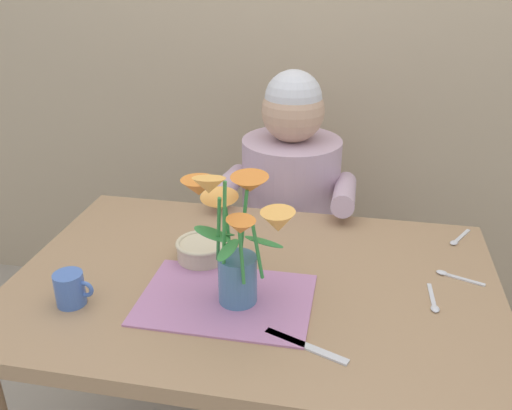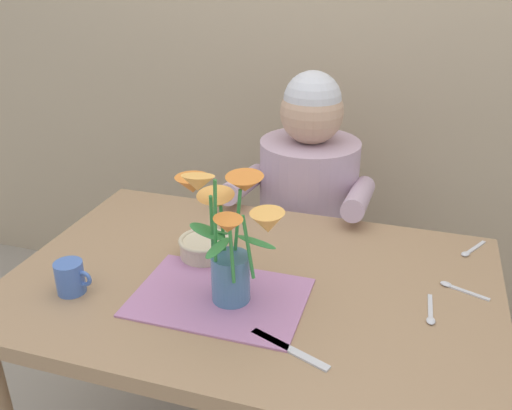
{
  "view_description": "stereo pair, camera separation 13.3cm",
  "coord_description": "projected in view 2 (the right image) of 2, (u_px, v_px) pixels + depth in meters",
  "views": [
    {
      "loc": [
        0.23,
        -1.13,
        1.49
      ],
      "look_at": [
        -0.01,
        0.05,
        0.92
      ],
      "focal_mm": 38.36,
      "sensor_mm": 36.0,
      "label": 1
    },
    {
      "loc": [
        0.35,
        -1.1,
        1.49
      ],
      "look_at": [
        -0.01,
        0.05,
        0.92
      ],
      "focal_mm": 38.36,
      "sensor_mm": 36.0,
      "label": 2
    }
  ],
  "objects": [
    {
      "name": "dining_table",
      "position": [
        252.0,
        310.0,
        1.4
      ],
      "size": [
        1.2,
        0.8,
        0.74
      ],
      "color": "#9E7A56",
      "rests_on": "ground_plane"
    },
    {
      "name": "seated_person",
      "position": [
        306.0,
        231.0,
        1.97
      ],
      "size": [
        0.45,
        0.47,
        1.14
      ],
      "rotation": [
        0.0,
        0.0,
        0.05
      ],
      "color": "#4C4C56",
      "rests_on": "ground_plane"
    },
    {
      "name": "spoon_0",
      "position": [
        431.0,
        314.0,
        1.23
      ],
      "size": [
        0.02,
        0.12,
        0.01
      ],
      "color": "silver",
      "rests_on": "dining_table"
    },
    {
      "name": "wood_panel_backdrop",
      "position": [
        337.0,
        17.0,
        2.05
      ],
      "size": [
        4.0,
        0.1,
        2.5
      ],
      "primitive_type": "cube",
      "color": "tan",
      "rests_on": "ground_plane"
    },
    {
      "name": "ceramic_bowl",
      "position": [
        204.0,
        247.0,
        1.45
      ],
      "size": [
        0.14,
        0.14,
        0.06
      ],
      "color": "beige",
      "rests_on": "dining_table"
    },
    {
      "name": "striped_placemat",
      "position": [
        220.0,
        297.0,
        1.29
      ],
      "size": [
        0.4,
        0.28,
        0.0
      ],
      "primitive_type": "cube",
      "color": "#B275A3",
      "rests_on": "dining_table"
    },
    {
      "name": "spoon_1",
      "position": [
        470.0,
        251.0,
        1.48
      ],
      "size": [
        0.07,
        0.11,
        0.01
      ],
      "color": "silver",
      "rests_on": "dining_table"
    },
    {
      "name": "dinner_knife",
      "position": [
        289.0,
        349.0,
        1.12
      ],
      "size": [
        0.18,
        0.09,
        0.0
      ],
      "primitive_type": "cube",
      "rotation": [
        0.0,
        0.0,
        -0.37
      ],
      "color": "silver",
      "rests_on": "dining_table"
    },
    {
      "name": "tea_cup",
      "position": [
        71.0,
        277.0,
        1.29
      ],
      "size": [
        0.09,
        0.07,
        0.08
      ],
      "color": "#476BB7",
      "rests_on": "dining_table"
    },
    {
      "name": "spoon_2",
      "position": [
        456.0,
        288.0,
        1.32
      ],
      "size": [
        0.12,
        0.06,
        0.01
      ],
      "color": "silver",
      "rests_on": "dining_table"
    },
    {
      "name": "flower_vase",
      "position": [
        229.0,
        234.0,
        1.2
      ],
      "size": [
        0.28,
        0.23,
        0.34
      ],
      "color": "teal",
      "rests_on": "dining_table"
    }
  ]
}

